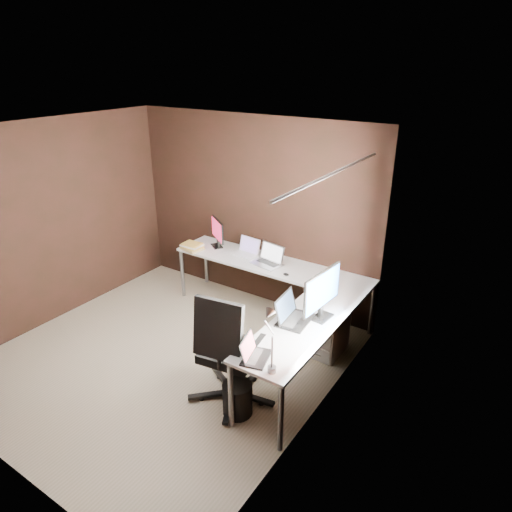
% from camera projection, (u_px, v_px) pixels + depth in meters
% --- Properties ---
extents(room, '(3.60, 3.60, 2.50)m').
position_uv_depth(room, '(184.00, 260.00, 4.53)').
color(room, tan).
rests_on(room, ground).
extents(desk, '(2.65, 2.25, 0.73)m').
position_uv_depth(desk, '(277.00, 288.00, 5.27)').
color(desk, white).
rests_on(desk, ground).
extents(drawer_pedestal, '(0.42, 0.50, 0.60)m').
position_uv_depth(drawer_pedestal, '(325.00, 327.00, 5.21)').
color(drawer_pedestal, white).
rests_on(drawer_pedestal, ground).
extents(monitor_left, '(0.38, 0.28, 0.39)m').
position_uv_depth(monitor_left, '(217.00, 231.00, 6.21)').
color(monitor_left, black).
rests_on(monitor_left, desk).
extents(monitor_right, '(0.17, 0.62, 0.51)m').
position_uv_depth(monitor_right, '(322.00, 292.00, 4.47)').
color(monitor_right, black).
rests_on(monitor_right, desk).
extents(laptop_white, '(0.34, 0.26, 0.22)m').
position_uv_depth(laptop_white, '(247.00, 251.00, 6.03)').
color(laptop_white, white).
rests_on(laptop_white, desk).
extents(laptop_silver, '(0.41, 0.33, 0.25)m').
position_uv_depth(laptop_silver, '(269.00, 260.00, 5.75)').
color(laptop_silver, silver).
rests_on(laptop_silver, desk).
extents(laptop_black_big, '(0.32, 0.43, 0.27)m').
position_uv_depth(laptop_black_big, '(292.00, 315.00, 4.52)').
color(laptop_black_big, black).
rests_on(laptop_black_big, desk).
extents(laptop_black_small, '(0.28, 0.34, 0.20)m').
position_uv_depth(laptop_black_small, '(253.00, 353.00, 3.95)').
color(laptop_black_small, black).
rests_on(laptop_black_small, desk).
extents(book_stack, '(0.31, 0.26, 0.09)m').
position_uv_depth(book_stack, '(192.00, 246.00, 6.18)').
color(book_stack, tan).
rests_on(book_stack, desk).
extents(mouse_left, '(0.09, 0.07, 0.03)m').
position_uv_depth(mouse_left, '(197.00, 247.00, 6.22)').
color(mouse_left, black).
rests_on(mouse_left, desk).
extents(mouse_corner, '(0.09, 0.07, 0.03)m').
position_uv_depth(mouse_corner, '(286.00, 274.00, 5.45)').
color(mouse_corner, black).
rests_on(mouse_corner, desk).
extents(desk_lamp, '(0.18, 0.21, 0.53)m').
position_uv_depth(desk_lamp, '(270.00, 332.00, 3.73)').
color(desk_lamp, slate).
rests_on(desk_lamp, desk).
extents(office_chair, '(0.67, 0.68, 1.20)m').
position_uv_depth(office_chair, '(230.00, 369.00, 4.42)').
color(office_chair, black).
rests_on(office_chair, ground).
extents(wastebasket, '(0.34, 0.34, 0.33)m').
position_uv_depth(wastebasket, '(237.00, 399.00, 4.31)').
color(wastebasket, black).
rests_on(wastebasket, ground).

